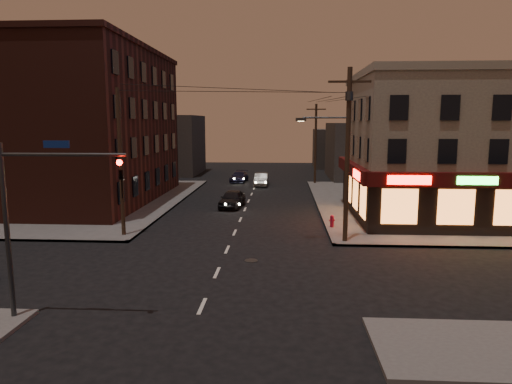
# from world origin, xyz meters

# --- Properties ---
(ground) EXTENTS (120.00, 120.00, 0.00)m
(ground) POSITION_xyz_m (0.00, 0.00, 0.00)
(ground) COLOR black
(ground) RESTS_ON ground
(sidewalk_ne) EXTENTS (24.00, 28.00, 0.15)m
(sidewalk_ne) POSITION_xyz_m (18.00, 19.00, 0.07)
(sidewalk_ne) COLOR #514F4C
(sidewalk_ne) RESTS_ON ground
(sidewalk_nw) EXTENTS (24.00, 28.00, 0.15)m
(sidewalk_nw) POSITION_xyz_m (-18.00, 19.00, 0.07)
(sidewalk_nw) COLOR #514F4C
(sidewalk_nw) RESTS_ON ground
(pizza_building) EXTENTS (15.85, 12.85, 10.50)m
(pizza_building) POSITION_xyz_m (15.93, 13.43, 5.35)
(pizza_building) COLOR tan
(pizza_building) RESTS_ON sidewalk_ne
(brick_apartment) EXTENTS (12.00, 20.00, 13.00)m
(brick_apartment) POSITION_xyz_m (-14.50, 19.00, 6.65)
(brick_apartment) COLOR #431C15
(brick_apartment) RESTS_ON sidewalk_nw
(bg_building_ne_a) EXTENTS (10.00, 12.00, 7.00)m
(bg_building_ne_a) POSITION_xyz_m (14.00, 38.00, 3.50)
(bg_building_ne_a) COLOR #3F3D3A
(bg_building_ne_a) RESTS_ON ground
(bg_building_nw) EXTENTS (9.00, 10.00, 8.00)m
(bg_building_nw) POSITION_xyz_m (-13.00, 42.00, 4.00)
(bg_building_nw) COLOR #3F3D3A
(bg_building_nw) RESTS_ON ground
(bg_building_ne_b) EXTENTS (8.00, 8.00, 6.00)m
(bg_building_ne_b) POSITION_xyz_m (12.00, 52.00, 3.00)
(bg_building_ne_b) COLOR #3F3D3A
(bg_building_ne_b) RESTS_ON ground
(utility_pole_main) EXTENTS (4.20, 0.44, 10.00)m
(utility_pole_main) POSITION_xyz_m (6.68, 5.80, 5.76)
(utility_pole_main) COLOR #382619
(utility_pole_main) RESTS_ON sidewalk_ne
(utility_pole_far) EXTENTS (0.26, 0.26, 9.00)m
(utility_pole_far) POSITION_xyz_m (6.80, 32.00, 4.65)
(utility_pole_far) COLOR #382619
(utility_pole_far) RESTS_ON sidewalk_ne
(utility_pole_west) EXTENTS (0.24, 0.24, 9.00)m
(utility_pole_west) POSITION_xyz_m (-6.80, 6.50, 4.65)
(utility_pole_west) COLOR #382619
(utility_pole_west) RESTS_ON sidewalk_nw
(traffic_signal) EXTENTS (4.49, 0.32, 6.47)m
(traffic_signal) POSITION_xyz_m (-5.57, -5.60, 4.16)
(traffic_signal) COLOR #333538
(traffic_signal) RESTS_ON ground
(sedan_near) EXTENTS (2.19, 4.45, 1.46)m
(sedan_near) POSITION_xyz_m (-1.13, 16.81, 0.73)
(sedan_near) COLOR black
(sedan_near) RESTS_ON ground
(sedan_mid) EXTENTS (1.55, 4.28, 1.40)m
(sedan_mid) POSITION_xyz_m (0.66, 30.22, 0.70)
(sedan_mid) COLOR slate
(sedan_mid) RESTS_ON ground
(sedan_far) EXTENTS (2.12, 4.47, 1.26)m
(sedan_far) POSITION_xyz_m (-2.14, 33.32, 0.63)
(sedan_far) COLOR black
(sedan_far) RESTS_ON ground
(fire_hydrant) EXTENTS (0.38, 0.38, 0.83)m
(fire_hydrant) POSITION_xyz_m (6.40, 9.33, 0.60)
(fire_hydrant) COLOR maroon
(fire_hydrant) RESTS_ON sidewalk_ne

